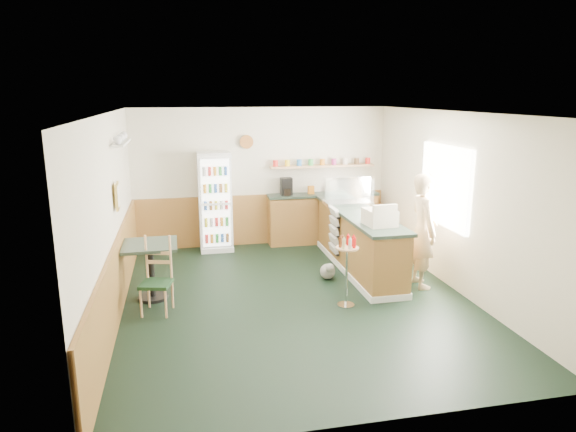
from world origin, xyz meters
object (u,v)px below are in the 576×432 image
object	(u,v)px
drinks_fridge	(215,202)
cafe_table	(151,260)
shopkeeper	(423,231)
cash_register	(380,217)
cafe_chair	(156,273)
display_case	(348,191)
condiment_stand	(347,261)

from	to	relation	value
drinks_fridge	cafe_table	size ratio (longest dim) A/B	2.23
drinks_fridge	shopkeeper	size ratio (longest dim) A/B	1.06
cash_register	cafe_table	xyz separation A→B (m)	(-3.40, 0.27, -0.54)
cafe_chair	shopkeeper	bearing A→B (deg)	16.26
display_case	shopkeeper	distance (m)	1.76
drinks_fridge	cash_register	world-z (taller)	drinks_fridge
drinks_fridge	shopkeeper	distance (m)	3.98
cash_register	display_case	bearing A→B (deg)	85.55
cafe_table	cafe_chair	distance (m)	0.46
condiment_stand	cafe_table	distance (m)	2.83
display_case	condiment_stand	xyz separation A→B (m)	(-0.69, -2.09, -0.58)
cash_register	shopkeeper	bearing A→B (deg)	-8.54
condiment_stand	cafe_table	size ratio (longest dim) A/B	1.20
cafe_table	shopkeeper	bearing A→B (deg)	-4.44
condiment_stand	cash_register	bearing A→B (deg)	39.25
display_case	cash_register	bearing A→B (deg)	-90.00
shopkeeper	cafe_table	distance (m)	4.12
drinks_fridge	cafe_table	bearing A→B (deg)	-115.65
cash_register	shopkeeper	size ratio (longest dim) A/B	0.25
drinks_fridge	shopkeeper	world-z (taller)	drinks_fridge
condiment_stand	cafe_chair	xyz separation A→B (m)	(-2.62, 0.39, -0.12)
condiment_stand	cafe_table	world-z (taller)	condiment_stand
shopkeeper	display_case	bearing A→B (deg)	28.48
display_case	cafe_chair	bearing A→B (deg)	-152.83
display_case	shopkeeper	xyz separation A→B (m)	(0.70, -1.57, -0.35)
cash_register	shopkeeper	xyz separation A→B (m)	(0.70, -0.05, -0.24)
drinks_fridge	condiment_stand	distance (m)	3.53
condiment_stand	cafe_chair	world-z (taller)	cafe_chair
condiment_stand	cafe_table	bearing A→B (deg)	162.89
cash_register	shopkeeper	distance (m)	0.74
cash_register	cafe_chair	bearing A→B (deg)	178.62
shopkeeper	cash_register	bearing A→B (deg)	90.41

